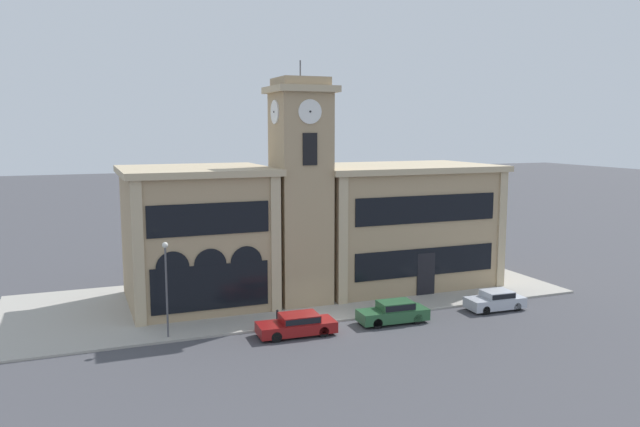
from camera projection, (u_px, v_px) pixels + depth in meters
The scene contains 10 objects.
ground_plane at pixel (329, 323), 40.87m from camera, with size 300.00×300.00×0.00m, color #424247.
sidewalk_kerb at pixel (292, 295), 47.66m from camera, with size 41.19×14.76×0.15m.
clock_tower at pixel (301, 192), 44.66m from camera, with size 4.40×4.40×17.40m.
town_hall_left_wing at pixel (197, 236), 45.06m from camera, with size 10.46×9.99×9.94m.
town_hall_right_wing at pixel (397, 224), 51.08m from camera, with size 15.15×9.99×9.77m.
parked_car_near at pixel (297, 324), 38.46m from camera, with size 4.92×2.11×1.33m.
parked_car_mid at pixel (394, 312), 40.91m from camera, with size 4.71×1.93×1.44m.
parked_car_far at pixel (496, 300), 43.88m from camera, with size 4.17×1.98×1.36m.
street_lamp at pixel (166, 275), 37.26m from camera, with size 0.36×0.36×5.84m.
bollard at pixel (277, 318), 39.84m from camera, with size 0.18×0.18×1.06m.
Camera 1 is at (-15.12, -36.51, 12.69)m, focal length 35.00 mm.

